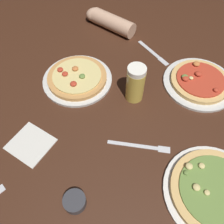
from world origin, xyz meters
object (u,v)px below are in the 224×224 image
at_px(pizza_plate_far, 77,78).
at_px(knife_right, 153,53).
at_px(pizza_plate_near, 215,192).
at_px(pizza_plate_side, 199,82).
at_px(diner_arm, 108,21).
at_px(beer_mug_dark, 136,83).
at_px(napkin_folded, 30,144).
at_px(ramekin_sauce, 75,201).
at_px(fork_left, 140,146).

bearing_deg(pizza_plate_far, knife_right, 31.24).
xyz_separation_m(pizza_plate_near, pizza_plate_far, (-0.52, 0.47, 0.00)).
xyz_separation_m(pizza_plate_near, pizza_plate_side, (0.02, 0.48, -0.00)).
relative_size(pizza_plate_near, diner_arm, 1.20).
bearing_deg(beer_mug_dark, pizza_plate_far, 164.39).
bearing_deg(pizza_plate_side, diner_arm, 138.07).
bearing_deg(knife_right, napkin_folded, -130.98).
height_order(beer_mug_dark, knife_right, beer_mug_dark).
xyz_separation_m(pizza_plate_side, beer_mug_dark, (-0.29, -0.09, 0.07)).
height_order(pizza_plate_side, diner_arm, diner_arm).
bearing_deg(napkin_folded, ramekin_sauce, -44.50).
relative_size(pizza_plate_far, pizza_plate_side, 0.98).
relative_size(beer_mug_dark, ramekin_sauce, 2.30).
distance_m(pizza_plate_side, knife_right, 0.28).
xyz_separation_m(ramekin_sauce, napkin_folded, (-0.20, 0.20, -0.01)).
distance_m(pizza_plate_side, beer_mug_dark, 0.31).
xyz_separation_m(fork_left, knife_right, (0.06, 0.52, 0.00)).
height_order(pizza_plate_side, knife_right, pizza_plate_side).
distance_m(pizza_plate_far, fork_left, 0.42).
relative_size(pizza_plate_near, pizza_plate_side, 1.05).
bearing_deg(diner_arm, napkin_folded, -107.35).
relative_size(pizza_plate_near, ramekin_sauce, 4.59).
bearing_deg(fork_left, napkin_folded, -177.29).
bearing_deg(beer_mug_dark, knife_right, 72.40).
bearing_deg(fork_left, pizza_plate_side, 51.68).
bearing_deg(fork_left, beer_mug_dark, 96.05).
height_order(knife_right, diner_arm, diner_arm).
distance_m(pizza_plate_far, pizza_plate_side, 0.54).
height_order(ramekin_sauce, knife_right, ramekin_sauce).
height_order(pizza_plate_side, napkin_folded, pizza_plate_side).
bearing_deg(beer_mug_dark, pizza_plate_near, -56.15).
height_order(pizza_plate_near, ramekin_sauce, pizza_plate_near).
relative_size(beer_mug_dark, diner_arm, 0.60).
relative_size(pizza_plate_near, napkin_folded, 2.25).
bearing_deg(ramekin_sauce, fork_left, 46.19).
bearing_deg(pizza_plate_near, napkin_folded, 168.21).
distance_m(pizza_plate_side, napkin_folded, 0.75).
xyz_separation_m(fork_left, diner_arm, (-0.18, 0.72, 0.04)).
bearing_deg(fork_left, pizza_plate_far, 132.15).
xyz_separation_m(napkin_folded, fork_left, (0.41, 0.02, -0.00)).
height_order(napkin_folded, fork_left, napkin_folded).
distance_m(napkin_folded, diner_arm, 0.78).
relative_size(pizza_plate_far, diner_arm, 1.11).
bearing_deg(pizza_plate_far, napkin_folded, -110.50).
distance_m(pizza_plate_far, diner_arm, 0.42).
relative_size(ramekin_sauce, knife_right, 0.40).
bearing_deg(fork_left, diner_arm, 103.73).
xyz_separation_m(pizza_plate_near, napkin_folded, (-0.65, 0.14, -0.01)).
height_order(pizza_plate_side, fork_left, pizza_plate_side).
height_order(napkin_folded, diner_arm, diner_arm).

